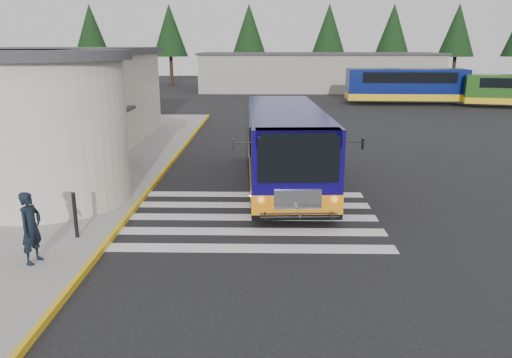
{
  "coord_description": "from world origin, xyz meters",
  "views": [
    {
      "loc": [
        0.09,
        -15.19,
        5.12
      ],
      "look_at": [
        -0.18,
        -0.5,
        1.14
      ],
      "focal_mm": 35.0,
      "sensor_mm": 36.0,
      "label": 1
    }
  ],
  "objects_px": {
    "pedestrian_b": "(49,188)",
    "far_bus_a": "(406,84)",
    "pedestrian_a": "(31,228)",
    "bollard": "(75,215)",
    "transit_bus": "(285,149)"
  },
  "relations": [
    {
      "from": "pedestrian_b",
      "to": "far_bus_a",
      "type": "xyz_separation_m",
      "value": [
        18.72,
        30.36,
        0.75
      ]
    },
    {
      "from": "transit_bus",
      "to": "pedestrian_b",
      "type": "distance_m",
      "value": 8.2
    },
    {
      "from": "pedestrian_b",
      "to": "far_bus_a",
      "type": "bearing_deg",
      "value": 138.88
    },
    {
      "from": "far_bus_a",
      "to": "bollard",
      "type": "bearing_deg",
      "value": 154.18
    },
    {
      "from": "bollard",
      "to": "far_bus_a",
      "type": "bearing_deg",
      "value": 61.77
    },
    {
      "from": "bollard",
      "to": "pedestrian_b",
      "type": "bearing_deg",
      "value": 128.45
    },
    {
      "from": "transit_bus",
      "to": "pedestrian_b",
      "type": "bearing_deg",
      "value": -153.66
    },
    {
      "from": "pedestrian_a",
      "to": "bollard",
      "type": "bearing_deg",
      "value": -2.1
    },
    {
      "from": "pedestrian_a",
      "to": "bollard",
      "type": "relative_size",
      "value": 1.39
    },
    {
      "from": "pedestrian_b",
      "to": "pedestrian_a",
      "type": "bearing_deg",
      "value": 7.36
    },
    {
      "from": "bollard",
      "to": "transit_bus",
      "type": "bearing_deg",
      "value": 45.21
    },
    {
      "from": "transit_bus",
      "to": "pedestrian_a",
      "type": "distance_m",
      "value": 9.58
    },
    {
      "from": "far_bus_a",
      "to": "pedestrian_a",
      "type": "bearing_deg",
      "value": 154.75
    },
    {
      "from": "bollard",
      "to": "far_bus_a",
      "type": "xyz_separation_m",
      "value": [
        17.28,
        32.18,
        0.94
      ]
    },
    {
      "from": "transit_bus",
      "to": "far_bus_a",
      "type": "distance_m",
      "value": 28.83
    }
  ]
}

